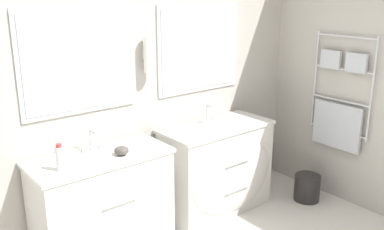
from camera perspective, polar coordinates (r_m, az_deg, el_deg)
The scene contains 9 objects.
wall_back at distance 3.64m, azimuth -9.14°, elevation 4.07°, with size 5.51×0.17×2.60m.
wall_right at distance 4.36m, azimuth 21.28°, elevation 4.96°, with size 0.13×3.60×2.60m.
vanity_left at distance 3.50m, azimuth -11.53°, elevation -11.94°, with size 1.08×0.57×0.86m.
vanity_right at distance 4.11m, azimuth 3.52°, elevation -7.13°, with size 1.08×0.57×0.86m.
faucet_left at distance 3.42m, azimuth -13.23°, elevation -3.34°, with size 0.17×0.11×0.18m.
faucet_right at distance 4.05m, azimuth 2.16°, elevation 0.20°, with size 0.17×0.11×0.18m.
toiletry_bottle at distance 3.12m, azimuth -17.21°, elevation -5.50°, with size 0.06×0.06×0.20m.
amenity_bowl at distance 3.31m, azimuth -9.38°, elevation -4.69°, with size 0.11×0.11×0.07m.
waste_bin at distance 4.57m, azimuth 15.09°, elevation -9.25°, with size 0.26×0.26×0.27m.
Camera 1 is at (-1.74, -1.34, 2.08)m, focal length 40.00 mm.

